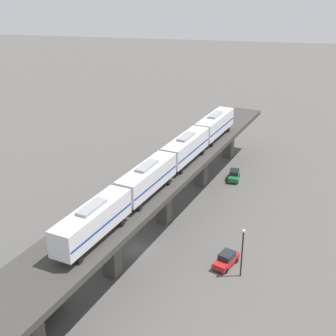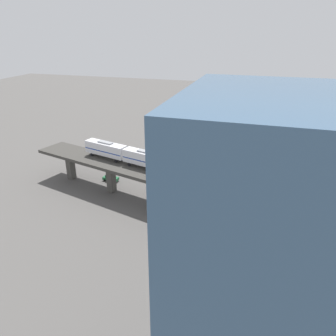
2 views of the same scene
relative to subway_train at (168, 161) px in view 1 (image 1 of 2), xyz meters
The scene contains 7 objects.
ground_plane 13.16m from the subway_train, 63.42° to the left, with size 400.00×400.00×0.00m, color #514F4C.
elevated_viaduct 7.87m from the subway_train, 63.10° to the left, with size 32.24×90.98×8.54m.
subway_train is the anchor object (origin of this frame).
street_car_green 23.73m from the subway_train, 114.23° to the right, with size 2.09×4.47×1.89m.
street_car_red 15.96m from the subway_train, 139.89° to the left, with size 3.47×4.75×1.89m.
delivery_truck 26.98m from the subway_train, 63.83° to the left, with size 3.99×7.53×3.20m.
street_lamp 16.66m from the subway_train, 139.02° to the left, with size 0.44×0.44×6.94m.
Camera 1 is at (-14.75, 54.25, 36.94)m, focal length 50.00 mm.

